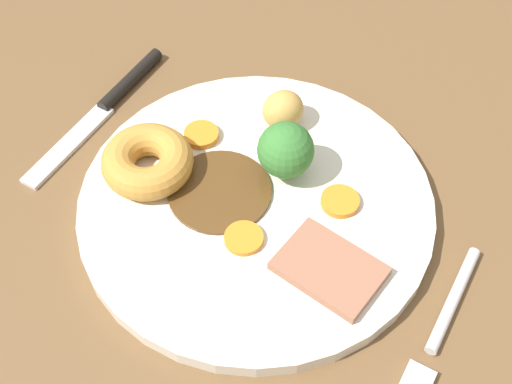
{
  "coord_description": "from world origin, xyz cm",
  "views": [
    {
      "loc": [
        -16.86,
        24.81,
        49.04
      ],
      "look_at": [
        1.36,
        -2.51,
        6.0
      ],
      "focal_mm": 48.37,
      "sensor_mm": 36.0,
      "label": 1
    }
  ],
  "objects_px": {
    "carrot_coin_back": "(238,235)",
    "knife": "(109,103)",
    "carrot_coin_front": "(201,135)",
    "carrot_coin_side": "(340,201)",
    "broccoli_floret": "(286,151)",
    "meat_slice_main": "(332,265)",
    "roast_potato_left": "(283,110)",
    "fork": "(437,337)",
    "yorkshire_pudding": "(147,162)",
    "dinner_plate": "(256,205)"
  },
  "relations": [
    {
      "from": "meat_slice_main",
      "to": "carrot_coin_back",
      "type": "height_order",
      "value": "meat_slice_main"
    },
    {
      "from": "yorkshire_pudding",
      "to": "meat_slice_main",
      "type": "bearing_deg",
      "value": -178.43
    },
    {
      "from": "fork",
      "to": "yorkshire_pudding",
      "type": "bearing_deg",
      "value": -93.51
    },
    {
      "from": "dinner_plate",
      "to": "yorkshire_pudding",
      "type": "xyz_separation_m",
      "value": [
        0.09,
        0.03,
        0.02
      ]
    },
    {
      "from": "carrot_coin_front",
      "to": "broccoli_floret",
      "type": "height_order",
      "value": "broccoli_floret"
    },
    {
      "from": "carrot_coin_front",
      "to": "fork",
      "type": "distance_m",
      "value": 0.25
    },
    {
      "from": "knife",
      "to": "fork",
      "type": "bearing_deg",
      "value": 79.47
    },
    {
      "from": "dinner_plate",
      "to": "broccoli_floret",
      "type": "distance_m",
      "value": 0.05
    },
    {
      "from": "carrot_coin_back",
      "to": "fork",
      "type": "height_order",
      "value": "carrot_coin_back"
    },
    {
      "from": "carrot_coin_back",
      "to": "knife",
      "type": "distance_m",
      "value": 0.2
    },
    {
      "from": "roast_potato_left",
      "to": "fork",
      "type": "height_order",
      "value": "roast_potato_left"
    },
    {
      "from": "roast_potato_left",
      "to": "fork",
      "type": "bearing_deg",
      "value": 151.83
    },
    {
      "from": "meat_slice_main",
      "to": "knife",
      "type": "height_order",
      "value": "meat_slice_main"
    },
    {
      "from": "fork",
      "to": "meat_slice_main",
      "type": "bearing_deg",
      "value": -95.53
    },
    {
      "from": "meat_slice_main",
      "to": "fork",
      "type": "distance_m",
      "value": 0.09
    },
    {
      "from": "meat_slice_main",
      "to": "roast_potato_left",
      "type": "relative_size",
      "value": 2.05
    },
    {
      "from": "yorkshire_pudding",
      "to": "roast_potato_left",
      "type": "relative_size",
      "value": 2.05
    },
    {
      "from": "meat_slice_main",
      "to": "carrot_coin_front",
      "type": "distance_m",
      "value": 0.17
    },
    {
      "from": "meat_slice_main",
      "to": "carrot_coin_side",
      "type": "distance_m",
      "value": 0.06
    },
    {
      "from": "dinner_plate",
      "to": "carrot_coin_back",
      "type": "distance_m",
      "value": 0.04
    },
    {
      "from": "carrot_coin_front",
      "to": "yorkshire_pudding",
      "type": "bearing_deg",
      "value": 76.83
    },
    {
      "from": "roast_potato_left",
      "to": "broccoli_floret",
      "type": "bearing_deg",
      "value": 124.16
    },
    {
      "from": "carrot_coin_front",
      "to": "knife",
      "type": "distance_m",
      "value": 0.1
    },
    {
      "from": "dinner_plate",
      "to": "carrot_coin_front",
      "type": "distance_m",
      "value": 0.08
    },
    {
      "from": "carrot_coin_front",
      "to": "broccoli_floret",
      "type": "relative_size",
      "value": 0.57
    },
    {
      "from": "meat_slice_main",
      "to": "roast_potato_left",
      "type": "xyz_separation_m",
      "value": [
        0.11,
        -0.1,
        0.01
      ]
    },
    {
      "from": "carrot_coin_front",
      "to": "carrot_coin_back",
      "type": "xyz_separation_m",
      "value": [
        -0.08,
        0.07,
        -0.0
      ]
    },
    {
      "from": "dinner_plate",
      "to": "carrot_coin_side",
      "type": "bearing_deg",
      "value": -149.56
    },
    {
      "from": "yorkshire_pudding",
      "to": "fork",
      "type": "distance_m",
      "value": 0.26
    },
    {
      "from": "carrot_coin_side",
      "to": "broccoli_floret",
      "type": "relative_size",
      "value": 0.6
    },
    {
      "from": "carrot_coin_side",
      "to": "broccoli_floret",
      "type": "bearing_deg",
      "value": -2.22
    },
    {
      "from": "dinner_plate",
      "to": "meat_slice_main",
      "type": "distance_m",
      "value": 0.08
    },
    {
      "from": "carrot_coin_back",
      "to": "carrot_coin_side",
      "type": "bearing_deg",
      "value": -124.54
    },
    {
      "from": "broccoli_floret",
      "to": "knife",
      "type": "distance_m",
      "value": 0.19
    },
    {
      "from": "dinner_plate",
      "to": "broccoli_floret",
      "type": "bearing_deg",
      "value": -96.82
    },
    {
      "from": "roast_potato_left",
      "to": "carrot_coin_side",
      "type": "relative_size",
      "value": 1.19
    },
    {
      "from": "meat_slice_main",
      "to": "yorkshire_pudding",
      "type": "xyz_separation_m",
      "value": [
        0.17,
        0.0,
        0.01
      ]
    },
    {
      "from": "carrot_coin_side",
      "to": "knife",
      "type": "relative_size",
      "value": 0.17
    },
    {
      "from": "meat_slice_main",
      "to": "roast_potato_left",
      "type": "distance_m",
      "value": 0.15
    },
    {
      "from": "carrot_coin_side",
      "to": "roast_potato_left",
      "type": "bearing_deg",
      "value": -29.74
    },
    {
      "from": "dinner_plate",
      "to": "fork",
      "type": "relative_size",
      "value": 1.86
    },
    {
      "from": "roast_potato_left",
      "to": "carrot_coin_front",
      "type": "height_order",
      "value": "roast_potato_left"
    },
    {
      "from": "fork",
      "to": "knife",
      "type": "relative_size",
      "value": 0.83
    },
    {
      "from": "roast_potato_left",
      "to": "broccoli_floret",
      "type": "height_order",
      "value": "broccoli_floret"
    },
    {
      "from": "carrot_coin_side",
      "to": "broccoli_floret",
      "type": "xyz_separation_m",
      "value": [
        0.05,
        -0.0,
        0.03
      ]
    },
    {
      "from": "broccoli_floret",
      "to": "carrot_coin_front",
      "type": "bearing_deg",
      "value": 4.51
    },
    {
      "from": "yorkshire_pudding",
      "to": "fork",
      "type": "relative_size",
      "value": 0.49
    },
    {
      "from": "carrot_coin_side",
      "to": "broccoli_floret",
      "type": "height_order",
      "value": "broccoli_floret"
    },
    {
      "from": "yorkshire_pudding",
      "to": "broccoli_floret",
      "type": "bearing_deg",
      "value": -146.49
    },
    {
      "from": "carrot_coin_back",
      "to": "fork",
      "type": "bearing_deg",
      "value": -175.12
    }
  ]
}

